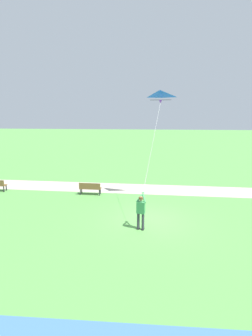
% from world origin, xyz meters
% --- Properties ---
extents(ground_plane, '(120.00, 120.00, 0.00)m').
position_xyz_m(ground_plane, '(0.00, 0.00, 0.00)').
color(ground_plane, '#569947').
extents(walkway_path, '(3.59, 32.07, 0.02)m').
position_xyz_m(walkway_path, '(5.43, 2.00, 0.01)').
color(walkway_path, '#B7AD99').
rests_on(walkway_path, ground).
extents(person_kite_flyer, '(0.63, 0.51, 1.83)m').
position_xyz_m(person_kite_flyer, '(-1.10, 0.46, 1.05)').
color(person_kite_flyer, '#232328').
rests_on(person_kite_flyer, ground).
extents(flying_kite, '(4.24, 1.63, 5.05)m').
position_xyz_m(flying_kite, '(3.02, -0.51, 6.47)').
color(flying_kite, blue).
extents(park_bench_near_walkway, '(0.50, 1.52, 0.88)m').
position_xyz_m(park_bench_near_walkway, '(3.83, 4.06, 0.51)').
color(park_bench_near_walkway, brown).
rests_on(park_bench_near_walkway, ground).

